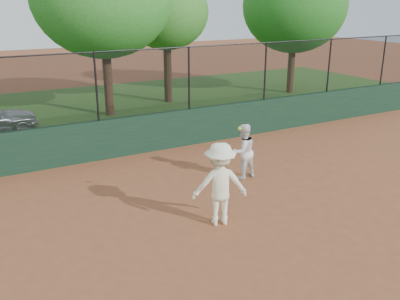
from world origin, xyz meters
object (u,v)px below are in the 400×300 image
tree_3 (166,13)px  player_main (220,184)px  tree_4 (295,6)px  player_second (243,151)px

tree_3 → player_main: bearing=-109.9°
player_main → tree_3: bearing=70.1°
player_main → tree_3: 12.62m
tree_3 → tree_4: bearing=-9.5°
tree_3 → player_second: bearing=-103.4°
player_second → tree_3: tree_3 is taller
player_second → player_main: (-1.89, -1.92, 0.16)m
player_main → tree_4: (10.60, 10.42, 3.39)m
tree_3 → tree_4: (6.43, -1.07, 0.27)m
tree_4 → player_main: bearing=-135.5°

